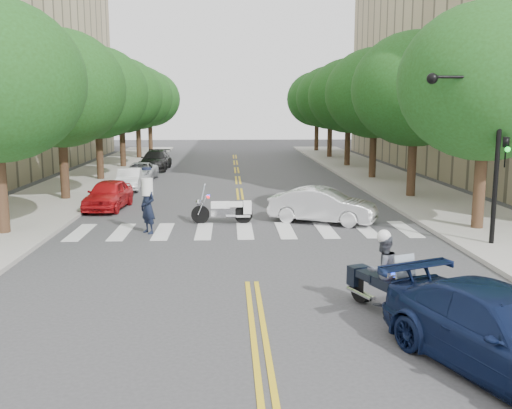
{
  "coord_description": "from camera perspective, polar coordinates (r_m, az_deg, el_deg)",
  "views": [
    {
      "loc": [
        -0.6,
        -14.74,
        4.62
      ],
      "look_at": [
        0.35,
        4.84,
        1.3
      ],
      "focal_mm": 40.0,
      "sensor_mm": 36.0,
      "label": 1
    }
  ],
  "objects": [
    {
      "name": "officer_standing",
      "position": [
        21.55,
        -10.76,
        -0.24
      ],
      "size": [
        0.84,
        0.86,
        1.99
      ],
      "primitive_type": "imported",
      "rotation": [
        0.0,
        0.0,
        -0.84
      ],
      "color": "black",
      "rests_on": "ground"
    },
    {
      "name": "tree_l_1",
      "position": [
        29.9,
        -19.04,
        10.9
      ],
      "size": [
        6.4,
        6.4,
        8.45
      ],
      "color": "#382316",
      "rests_on": "ground"
    },
    {
      "name": "tree_r_4",
      "position": [
        53.58,
        7.47,
        10.54
      ],
      "size": [
        6.4,
        6.4,
        8.45
      ],
      "color": "#382316",
      "rests_on": "ground"
    },
    {
      "name": "tree_l_3",
      "position": [
        45.49,
        -13.38,
        10.54
      ],
      "size": [
        6.4,
        6.4,
        8.45
      ],
      "color": "#382316",
      "rests_on": "ground"
    },
    {
      "name": "tree_l_5",
      "position": [
        61.3,
        -10.63,
        10.34
      ],
      "size": [
        6.4,
        6.4,
        8.45
      ],
      "color": "#382316",
      "rests_on": "ground"
    },
    {
      "name": "sedan_blue",
      "position": [
        11.03,
        23.71,
        -11.83
      ],
      "size": [
        3.82,
        5.51,
        1.48
      ],
      "primitive_type": "imported",
      "rotation": [
        0.0,
        0.0,
        0.38
      ],
      "color": "#0E1A3D",
      "rests_on": "ground"
    },
    {
      "name": "parked_car_b",
      "position": [
        33.47,
        -12.56,
        2.49
      ],
      "size": [
        1.56,
        3.73,
        1.2
      ],
      "primitive_type": "imported",
      "rotation": [
        0.0,
        0.0,
        0.08
      ],
      "color": "white",
      "rests_on": "ground"
    },
    {
      "name": "ground",
      "position": [
        15.46,
        -0.42,
        -7.78
      ],
      "size": [
        140.0,
        140.0,
        0.0
      ],
      "primitive_type": "plane",
      "color": "#38383A",
      "rests_on": "ground"
    },
    {
      "name": "parked_car_d",
      "position": [
        43.76,
        -10.02,
        4.37
      ],
      "size": [
        2.14,
        5.04,
        1.45
      ],
      "primitive_type": "imported",
      "rotation": [
        0.0,
        0.0,
        -0.02
      ],
      "color": "black",
      "rests_on": "ground"
    },
    {
      "name": "parked_car_c",
      "position": [
        37.54,
        -11.5,
        3.24
      ],
      "size": [
        1.98,
        4.16,
        1.15
      ],
      "primitive_type": "imported",
      "rotation": [
        0.0,
        0.0,
        -0.02
      ],
      "color": "#B1B4B9",
      "rests_on": "ground"
    },
    {
      "name": "parked_car_a",
      "position": [
        27.18,
        -14.55,
        0.98
      ],
      "size": [
        1.92,
        4.13,
        1.37
      ],
      "primitive_type": "imported",
      "rotation": [
        0.0,
        0.0,
        -0.08
      ],
      "color": "red",
      "rests_on": "ground"
    },
    {
      "name": "motorcycle_police",
      "position": [
        13.37,
        12.39,
        -6.95
      ],
      "size": [
        1.18,
        2.28,
        1.94
      ],
      "rotation": [
        0.0,
        0.0,
        3.53
      ],
      "color": "black",
      "rests_on": "ground"
    },
    {
      "name": "tree_r_5",
      "position": [
        61.47,
        6.13,
        10.44
      ],
      "size": [
        6.4,
        6.4,
        8.45
      ],
      "color": "#382316",
      "rests_on": "ground"
    },
    {
      "name": "tree_r_0",
      "position": [
        22.79,
        22.04,
        11.28
      ],
      "size": [
        6.4,
        6.4,
        8.45
      ],
      "color": "#382316",
      "rests_on": "ground"
    },
    {
      "name": "tree_r_2",
      "position": [
        37.93,
        11.8,
        10.83
      ],
      "size": [
        6.4,
        6.4,
        8.45
      ],
      "color": "#382316",
      "rests_on": "ground"
    },
    {
      "name": "parked_car_e",
      "position": [
        46.24,
        -9.87,
        4.66
      ],
      "size": [
        1.92,
        4.38,
        1.47
      ],
      "primitive_type": "imported",
      "rotation": [
        0.0,
        0.0,
        -0.04
      ],
      "color": "gray",
      "rests_on": "ground"
    },
    {
      "name": "convertible",
      "position": [
        23.33,
        6.67,
        -0.09
      ],
      "size": [
        4.56,
        3.16,
        1.42
      ],
      "primitive_type": "imported",
      "rotation": [
        0.0,
        0.0,
        1.15
      ],
      "color": "silver",
      "rests_on": "ground"
    },
    {
      "name": "traffic_signal_pole",
      "position": [
        20.06,
        21.87,
        6.36
      ],
      "size": [
        2.82,
        0.42,
        6.0
      ],
      "color": "black",
      "rests_on": "ground"
    },
    {
      "name": "sidewalk_right",
      "position": [
        38.37,
        12.53,
        2.59
      ],
      "size": [
        5.0,
        60.0,
        0.15
      ],
      "primitive_type": "cube",
      "color": "#9E9991",
      "rests_on": "ground"
    },
    {
      "name": "motorcycle_parked",
      "position": [
        23.09,
        -2.88,
        -0.53
      ],
      "size": [
        2.48,
        0.55,
        1.6
      ],
      "rotation": [
        0.0,
        0.0,
        1.56
      ],
      "color": "black",
      "rests_on": "ground"
    },
    {
      "name": "tree_r_1",
      "position": [
        30.25,
        15.63,
        11.04
      ],
      "size": [
        6.4,
        6.4,
        8.45
      ],
      "color": "#382316",
      "rests_on": "ground"
    },
    {
      "name": "tree_r_3",
      "position": [
        45.72,
        9.26,
        10.67
      ],
      "size": [
        6.4,
        6.4,
        8.45
      ],
      "color": "#382316",
      "rests_on": "ground"
    },
    {
      "name": "tree_l_4",
      "position": [
        53.38,
        -11.8,
        10.43
      ],
      "size": [
        6.4,
        6.4,
        8.45
      ],
      "color": "#382316",
      "rests_on": "ground"
    },
    {
      "name": "tree_l_2",
      "position": [
        37.65,
        -15.62,
        10.7
      ],
      "size": [
        6.4,
        6.4,
        8.45
      ],
      "color": "#382316",
      "rests_on": "ground"
    },
    {
      "name": "sidewalk_left",
      "position": [
        38.07,
        -16.28,
        2.38
      ],
      "size": [
        5.0,
        60.0,
        0.15
      ],
      "primitive_type": "cube",
      "color": "#9E9991",
      "rests_on": "ground"
    }
  ]
}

